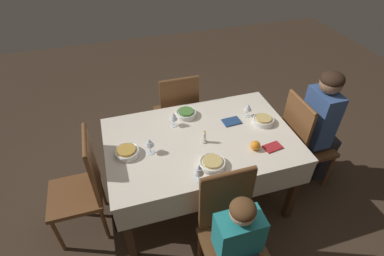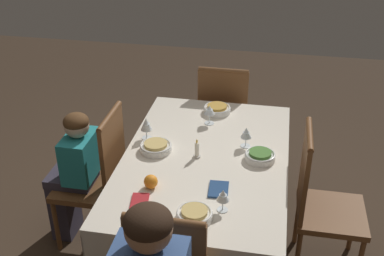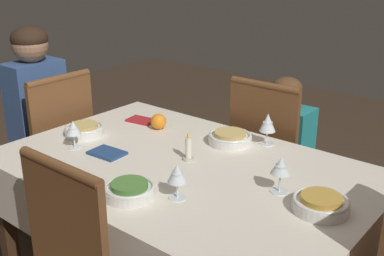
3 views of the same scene
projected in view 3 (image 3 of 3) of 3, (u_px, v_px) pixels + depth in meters
The scene contains 17 objects.
dining_table at pixel (183, 183), 2.01m from camera, with size 1.55×1.00×0.76m.
chair_east at pixel (54, 153), 2.68m from camera, with size 0.42×0.42×0.99m.
chair_south at pixel (272, 162), 2.57m from camera, with size 0.42×0.42×0.99m.
person_adult_denim at pixel (34, 120), 2.72m from camera, with size 0.34×0.30×1.22m.
person_child_teal at pixel (288, 151), 2.70m from camera, with size 0.30×0.33×0.97m.
bowl_east at pixel (84, 130), 2.29m from camera, with size 0.18×0.18×0.06m.
wine_glass_east at pixel (73, 129), 2.12m from camera, with size 0.07×0.07×0.13m.
bowl_south at pixel (230, 138), 2.19m from camera, with size 0.20×0.20×0.06m.
wine_glass_south at pixel (268, 124), 2.16m from camera, with size 0.07×0.07×0.15m.
bowl_north at pixel (130, 190), 1.72m from camera, with size 0.19×0.19×0.06m.
wine_glass_north at pixel (177, 174), 1.68m from camera, with size 0.07×0.07×0.13m.
bowl_west at pixel (321, 203), 1.63m from camera, with size 0.19×0.19×0.06m.
wine_glass_west at pixel (281, 167), 1.73m from camera, with size 0.07×0.07×0.14m.
candle_centerpiece at pixel (188, 150), 2.01m from camera, with size 0.05×0.05×0.12m.
orange_fruit at pixel (159, 121), 2.37m from camera, with size 0.08×0.08×0.08m, color orange.
napkin_red_folded at pixel (142, 120), 2.48m from camera, with size 0.16×0.11×0.01m.
napkin_spare_side at pixel (107, 153), 2.08m from camera, with size 0.16×0.12×0.01m.
Camera 3 is at (-1.17, 1.37, 1.59)m, focal length 45.00 mm.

